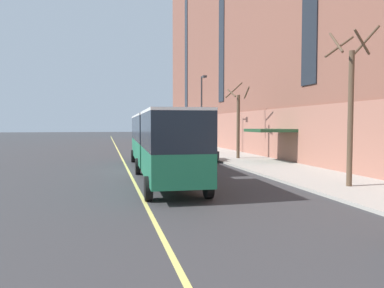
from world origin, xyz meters
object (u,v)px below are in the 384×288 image
city_bus (158,139)px  street_tree_mid_block (238,121)px  parked_car_white_0 (170,143)px  parked_car_black_1 (201,152)px  parked_car_silver_2 (183,146)px  street_lamp (202,107)px  street_tree_near_corner (350,105)px

city_bus → street_tree_mid_block: (8.08, 7.74, 1.23)m
parked_car_white_0 → city_bus: bearing=-101.5°
parked_car_black_1 → parked_car_silver_2: 8.02m
parked_car_black_1 → street_tree_mid_block: bearing=9.0°
city_bus → parked_car_silver_2: bearing=72.8°
street_lamp → parked_car_white_0: bearing=103.0°
parked_car_silver_2 → street_tree_near_corner: size_ratio=0.58×
street_tree_mid_block → street_lamp: street_lamp is taller
parked_car_white_0 → street_tree_near_corner: size_ratio=0.58×
street_tree_mid_block → parked_car_white_0: bearing=103.8°
parked_car_white_0 → street_tree_mid_block: (3.55, -14.45, 2.60)m
city_bus → street_lamp: street_lamp is taller
city_bus → street_lamp: 15.52m
parked_car_silver_2 → street_tree_near_corner: (3.37, -22.66, 3.22)m
street_tree_mid_block → street_lamp: 6.49m
parked_car_silver_2 → parked_car_black_1: bearing=-90.5°
city_bus → street_lamp: (6.45, 13.86, 2.69)m
parked_car_silver_2 → street_tree_near_corner: street_tree_near_corner is taller
city_bus → street_tree_mid_block: bearing=43.8°
city_bus → parked_car_silver_2: size_ratio=4.38×
parked_car_silver_2 → street_tree_mid_block: street_tree_mid_block is taller
parked_car_black_1 → street_tree_mid_block: 4.33m
street_tree_mid_block → parked_car_silver_2: bearing=114.2°
city_bus → street_tree_near_corner: 11.14m
parked_car_black_1 → parked_car_silver_2: (0.07, 8.02, -0.00)m
street_tree_mid_block → city_bus: bearing=-136.2°
city_bus → parked_car_white_0: (4.53, 22.20, -1.37)m
city_bus → parked_car_black_1: city_bus is taller
parked_car_silver_2 → street_tree_mid_block: 8.60m
city_bus → parked_car_silver_2: (4.72, 15.23, -1.37)m
parked_car_white_0 → street_lamp: 9.47m
parked_car_white_0 → parked_car_black_1: size_ratio=0.93×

